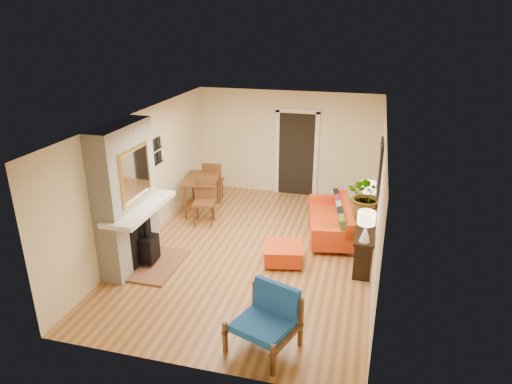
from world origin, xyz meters
TOP-DOWN VIEW (x-y plane):
  - room_shell at (0.60, 2.63)m, footprint 6.50×6.50m
  - fireplace at (-2.00, -1.00)m, footprint 1.09×1.68m
  - sofa at (1.42, 1.07)m, footprint 1.11×1.98m
  - ottoman at (0.65, -0.30)m, footprint 0.80×0.80m
  - blue_chair at (0.89, -2.54)m, footprint 1.04×1.03m
  - dining_table at (-1.57, 1.59)m, footprint 1.04×1.91m
  - console_table at (2.07, 0.29)m, footprint 0.34×1.85m
  - lamp_near at (2.07, -0.49)m, footprint 0.30×0.30m
  - lamp_far at (2.07, 1.02)m, footprint 0.30×0.30m
  - houseplant at (2.06, 0.54)m, footprint 0.87×0.78m

SIDE VIEW (x-z plane):
  - ottoman at x=0.65m, z-range 0.03..0.37m
  - sofa at x=1.42m, z-range -0.05..0.69m
  - blue_chair at x=0.89m, z-range 0.03..0.89m
  - console_table at x=2.07m, z-range 0.21..0.94m
  - dining_table at x=-1.57m, z-range 0.16..1.16m
  - lamp_near at x=2.07m, z-range 0.79..1.33m
  - lamp_far at x=2.07m, z-range 0.79..1.33m
  - houseplant at x=2.06m, z-range 0.73..1.59m
  - room_shell at x=0.60m, z-range -2.01..4.49m
  - fireplace at x=-2.00m, z-range -0.06..2.54m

